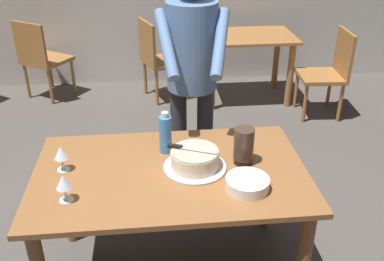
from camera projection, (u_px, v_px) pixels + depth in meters
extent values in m
cube|color=brown|center=(170.00, 173.00, 2.31)|extent=(1.46, 0.89, 0.03)
cylinder|color=brown|center=(66.00, 196.00, 2.75)|extent=(0.07, 0.07, 0.72)
cylinder|color=brown|center=(266.00, 184.00, 2.86)|extent=(0.07, 0.07, 0.72)
cylinder|color=silver|center=(195.00, 167.00, 2.32)|extent=(0.34, 0.34, 0.01)
cylinder|color=beige|center=(195.00, 159.00, 2.29)|extent=(0.26, 0.26, 0.09)
cylinder|color=#A49984|center=(195.00, 151.00, 2.27)|extent=(0.25, 0.25, 0.01)
cube|color=silver|center=(199.00, 150.00, 2.26)|extent=(0.19, 0.09, 0.00)
cube|color=black|center=(175.00, 147.00, 2.29)|extent=(0.08, 0.05, 0.02)
cylinder|color=white|center=(247.00, 188.00, 2.15)|extent=(0.22, 0.22, 0.01)
cylinder|color=white|center=(247.00, 186.00, 2.15)|extent=(0.22, 0.22, 0.01)
cylinder|color=white|center=(247.00, 184.00, 2.14)|extent=(0.22, 0.22, 0.01)
cylinder|color=white|center=(247.00, 183.00, 2.14)|extent=(0.22, 0.22, 0.01)
cylinder|color=white|center=(248.00, 181.00, 2.13)|extent=(0.22, 0.22, 0.01)
cylinder|color=white|center=(248.00, 179.00, 2.13)|extent=(0.22, 0.22, 0.01)
cylinder|color=silver|center=(64.00, 170.00, 2.30)|extent=(0.07, 0.07, 0.00)
cylinder|color=silver|center=(63.00, 164.00, 2.28)|extent=(0.01, 0.01, 0.07)
cone|color=silver|center=(61.00, 152.00, 2.25)|extent=(0.08, 0.08, 0.07)
cylinder|color=silver|center=(66.00, 200.00, 2.07)|extent=(0.07, 0.07, 0.00)
cylinder|color=silver|center=(65.00, 194.00, 2.05)|extent=(0.01, 0.01, 0.07)
cone|color=silver|center=(63.00, 182.00, 2.02)|extent=(0.08, 0.08, 0.07)
cylinder|color=#387AC6|center=(165.00, 135.00, 2.42)|extent=(0.07, 0.07, 0.22)
cylinder|color=silver|center=(165.00, 115.00, 2.36)|extent=(0.04, 0.04, 0.03)
cylinder|color=black|center=(243.00, 160.00, 2.36)|extent=(0.10, 0.10, 0.03)
cylinder|color=#3F2D23|center=(244.00, 144.00, 2.31)|extent=(0.11, 0.11, 0.18)
cylinder|color=#2D2D38|center=(205.00, 150.00, 3.03)|extent=(0.11, 0.11, 0.95)
cylinder|color=#2D2D38|center=(179.00, 150.00, 3.02)|extent=(0.11, 0.11, 0.95)
cylinder|color=#4C6B93|center=(192.00, 46.00, 2.67)|extent=(0.32, 0.32, 0.55)
cylinder|color=#4C6B93|center=(220.00, 43.00, 2.49)|extent=(0.18, 0.42, 0.34)
cylinder|color=#4C6B93|center=(166.00, 44.00, 2.47)|extent=(0.13, 0.42, 0.34)
cube|color=#9E6633|center=(248.00, 36.00, 4.68)|extent=(1.00, 0.70, 0.03)
cylinder|color=#9E6633|center=(212.00, 79.00, 4.57)|extent=(0.07, 0.07, 0.71)
cylinder|color=#9E6633|center=(290.00, 76.00, 4.65)|extent=(0.07, 0.07, 0.71)
cylinder|color=#9E6633|center=(206.00, 62.00, 5.05)|extent=(0.07, 0.07, 0.71)
cylinder|color=#9E6633|center=(276.00, 59.00, 5.13)|extent=(0.07, 0.07, 0.71)
cube|color=#9E6633|center=(165.00, 61.00, 4.84)|extent=(0.57, 0.57, 0.04)
cylinder|color=#9E6633|center=(174.00, 72.00, 5.17)|extent=(0.04, 0.04, 0.41)
cylinder|color=#9E6633|center=(187.00, 82.00, 4.88)|extent=(0.04, 0.04, 0.41)
cylinder|color=#9E6633|center=(145.00, 77.00, 5.02)|extent=(0.04, 0.04, 0.41)
cylinder|color=#9E6633|center=(157.00, 88.00, 4.74)|extent=(0.04, 0.04, 0.41)
cube|color=#9E6633|center=(147.00, 42.00, 4.65)|extent=(0.18, 0.42, 0.45)
cube|color=#9E6633|center=(47.00, 60.00, 4.88)|extent=(0.61, 0.61, 0.04)
cylinder|color=#9E6633|center=(50.00, 71.00, 5.20)|extent=(0.04, 0.04, 0.41)
cylinder|color=#9E6633|center=(73.00, 76.00, 5.05)|extent=(0.04, 0.04, 0.41)
cylinder|color=#9E6633|center=(27.00, 81.00, 4.92)|extent=(0.04, 0.04, 0.41)
cylinder|color=#9E6633|center=(51.00, 87.00, 4.76)|extent=(0.04, 0.04, 0.41)
cube|color=#9E6633|center=(30.00, 44.00, 4.60)|extent=(0.38, 0.27, 0.45)
cube|color=#9E6633|center=(321.00, 76.00, 4.43)|extent=(0.47, 0.47, 0.04)
cylinder|color=#9E6633|center=(305.00, 104.00, 4.37)|extent=(0.04, 0.04, 0.41)
cylinder|color=#9E6633|center=(296.00, 90.00, 4.69)|extent=(0.04, 0.04, 0.41)
cylinder|color=#9E6633|center=(340.00, 103.00, 4.38)|extent=(0.04, 0.04, 0.41)
cylinder|color=#9E6633|center=(329.00, 89.00, 4.70)|extent=(0.04, 0.04, 0.41)
cube|color=#9E6633|center=(344.00, 53.00, 4.32)|extent=(0.06, 0.44, 0.45)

